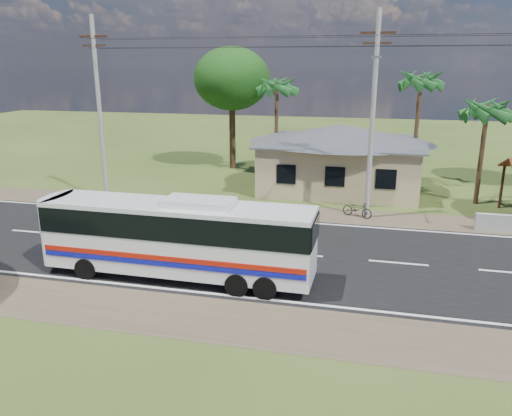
{
  "coord_description": "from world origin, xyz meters",
  "views": [
    {
      "loc": [
        3.07,
        -20.89,
        8.32
      ],
      "look_at": [
        -2.06,
        1.0,
        1.78
      ],
      "focal_mm": 35.0,
      "sensor_mm": 36.0,
      "label": 1
    }
  ],
  "objects": [
    {
      "name": "palm_near",
      "position": [
        9.5,
        11.0,
        5.71
      ],
      "size": [
        2.8,
        2.8,
        6.7
      ],
      "color": "#47301E",
      "rests_on": "ground"
    },
    {
      "name": "palm_far",
      "position": [
        -4.0,
        16.0,
        6.68
      ],
      "size": [
        2.8,
        2.8,
        7.7
      ],
      "color": "#47301E",
      "rests_on": "ground"
    },
    {
      "name": "small_car",
      "position": [
        -12.64,
        2.78,
        0.64
      ],
      "size": [
        2.93,
        4.02,
        1.27
      ],
      "primitive_type": "imported",
      "rotation": [
        0.0,
        0.0,
        0.43
      ],
      "color": "#28282A",
      "rests_on": "ground"
    },
    {
      "name": "palm_mid",
      "position": [
        6.0,
        15.5,
        7.16
      ],
      "size": [
        2.8,
        2.8,
        8.2
      ],
      "color": "#47301E",
      "rests_on": "ground"
    },
    {
      "name": "coach_bus",
      "position": [
        -4.13,
        -3.54,
        1.91
      ],
      "size": [
        10.82,
        2.47,
        3.35
      ],
      "rotation": [
        0.0,
        0.0,
        -0.01
      ],
      "color": "silver",
      "rests_on": "ground"
    },
    {
      "name": "tree_behind_house",
      "position": [
        -8.0,
        18.0,
        7.12
      ],
      "size": [
        6.0,
        6.0,
        9.61
      ],
      "color": "#47301E",
      "rests_on": "ground"
    },
    {
      "name": "house",
      "position": [
        1.0,
        13.0,
        2.64
      ],
      "size": [
        12.4,
        10.0,
        5.0
      ],
      "color": "tan",
      "rests_on": "ground"
    },
    {
      "name": "road",
      "position": [
        0.0,
        0.0,
        0.01
      ],
      "size": [
        120.0,
        16.0,
        0.03
      ],
      "color": "black",
      "rests_on": "ground"
    },
    {
      "name": "motorcycle",
      "position": [
        2.5,
        6.48,
        0.47
      ],
      "size": [
        1.88,
        1.31,
        0.94
      ],
      "primitive_type": "imported",
      "rotation": [
        0.0,
        0.0,
        1.14
      ],
      "color": "black",
      "rests_on": "ground"
    },
    {
      "name": "utility_poles",
      "position": [
        2.67,
        6.49,
        5.77
      ],
      "size": [
        32.8,
        2.22,
        11.0
      ],
      "color": "#9E9E99",
      "rests_on": "ground"
    },
    {
      "name": "ground",
      "position": [
        0.0,
        0.0,
        0.0
      ],
      "size": [
        120.0,
        120.0,
        0.0
      ],
      "primitive_type": "plane",
      "color": "#304418",
      "rests_on": "ground"
    }
  ]
}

